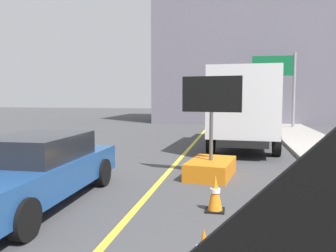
{
  "coord_description": "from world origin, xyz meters",
  "views": [
    {
      "loc": [
        1.86,
        1.22,
        2.18
      ],
      "look_at": [
        0.86,
        6.28,
        1.72
      ],
      "focal_mm": 36.65,
      "sensor_mm": 36.0,
      "label": 1
    }
  ],
  "objects": [
    {
      "name": "traffic_cone_far_lane",
      "position": [
        1.51,
        7.61,
        0.34
      ],
      "size": [
        0.36,
        0.36,
        0.7
      ],
      "color": "black",
      "rests_on": "ground"
    },
    {
      "name": "pickup_car",
      "position": [
        -2.15,
        7.36,
        0.7
      ],
      "size": [
        2.07,
        4.91,
        1.38
      ],
      "color": "navy",
      "rests_on": "ground"
    },
    {
      "name": "far_building_block",
      "position": [
        3.96,
        32.12,
        5.37
      ],
      "size": [
        17.17,
        9.4,
        10.74
      ],
      "primitive_type": "cube",
      "color": "slate",
      "rests_on": "ground"
    },
    {
      "name": "lane_center_stripe",
      "position": [
        0.0,
        6.0,
        0.0
      ],
      "size": [
        0.14,
        36.0,
        0.01
      ],
      "primitive_type": "cube",
      "color": "yellow",
      "rests_on": "ground"
    },
    {
      "name": "arrow_board_trailer",
      "position": [
        1.23,
        10.4,
        0.48
      ],
      "size": [
        1.59,
        1.94,
        2.7
      ],
      "color": "orange",
      "rests_on": "ground"
    },
    {
      "name": "highway_guide_sign",
      "position": [
        4.82,
        24.85,
        3.42
      ],
      "size": [
        2.79,
        0.18,
        5.0
      ],
      "color": "gray",
      "rests_on": "ground"
    },
    {
      "name": "box_truck",
      "position": [
        2.25,
        15.98,
        1.77
      ],
      "size": [
        2.9,
        7.03,
        3.22
      ],
      "color": "black",
      "rests_on": "ground"
    }
  ]
}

